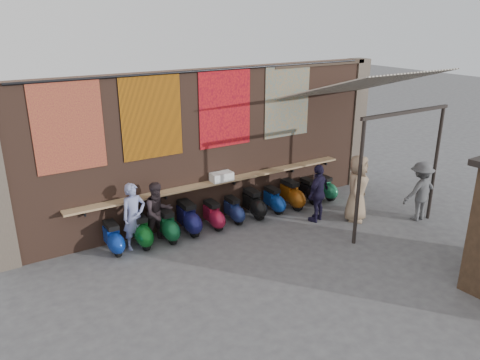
# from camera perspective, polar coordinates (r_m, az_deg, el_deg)

# --- Properties ---
(ground) EXTENTS (70.00, 70.00, 0.00)m
(ground) POSITION_cam_1_polar(r_m,az_deg,el_deg) (11.01, 3.58, -9.10)
(ground) COLOR #474749
(ground) RESTS_ON ground
(brick_wall) EXTENTS (10.00, 0.40, 4.00)m
(brick_wall) POSITION_cam_1_polar(r_m,az_deg,el_deg) (12.39, -3.50, 4.20)
(brick_wall) COLOR brown
(brick_wall) RESTS_ON ground
(pier_right) EXTENTS (0.50, 0.50, 4.00)m
(pier_right) POSITION_cam_1_polar(r_m,az_deg,el_deg) (15.49, 13.74, 6.79)
(pier_right) COLOR #4C4238
(pier_right) RESTS_ON ground
(eating_counter) EXTENTS (8.00, 0.32, 0.05)m
(eating_counter) POSITION_cam_1_polar(r_m,az_deg,el_deg) (12.36, -2.59, -0.21)
(eating_counter) COLOR #9E7A51
(eating_counter) RESTS_ON brick_wall
(shelf_box) EXTENTS (0.59, 0.32, 0.23)m
(shelf_box) POSITION_cam_1_polar(r_m,az_deg,el_deg) (12.32, -2.27, 0.41)
(shelf_box) COLOR white
(shelf_box) RESTS_ON eating_counter
(tapestry_redgold) EXTENTS (1.50, 0.02, 2.00)m
(tapestry_redgold) POSITION_cam_1_polar(r_m,az_deg,el_deg) (10.75, -20.19, 6.14)
(tapestry_redgold) COLOR maroon
(tapestry_redgold) RESTS_ON brick_wall
(tapestry_sun) EXTENTS (1.50, 0.02, 2.00)m
(tapestry_sun) POSITION_cam_1_polar(r_m,az_deg,el_deg) (11.27, -10.72, 7.58)
(tapestry_sun) COLOR orange
(tapestry_sun) RESTS_ON brick_wall
(tapestry_orange) EXTENTS (1.50, 0.02, 2.00)m
(tapestry_orange) POSITION_cam_1_polar(r_m,az_deg,el_deg) (12.12, -1.83, 8.74)
(tapestry_orange) COLOR red
(tapestry_orange) RESTS_ON brick_wall
(tapestry_multi) EXTENTS (1.50, 0.02, 2.00)m
(tapestry_multi) POSITION_cam_1_polar(r_m,az_deg,el_deg) (13.23, 5.77, 9.56)
(tapestry_multi) COLOR #256A8A
(tapestry_multi) RESTS_ON brick_wall
(hang_rail) EXTENTS (9.50, 0.06, 0.06)m
(hang_rail) POSITION_cam_1_polar(r_m,az_deg,el_deg) (11.82, -3.15, 13.25)
(hang_rail) COLOR black
(hang_rail) RESTS_ON brick_wall
(scooter_stool_0) EXTENTS (0.34, 0.76, 0.73)m
(scooter_stool_0) POSITION_cam_1_polar(r_m,az_deg,el_deg) (11.33, -15.21, -6.87)
(scooter_stool_0) COLOR navy
(scooter_stool_0) RESTS_ON ground
(scooter_stool_1) EXTENTS (0.37, 0.82, 0.78)m
(scooter_stool_1) POSITION_cam_1_polar(r_m,az_deg,el_deg) (11.47, -12.00, -6.10)
(scooter_stool_1) COLOR #0B5219
(scooter_stool_1) RESTS_ON ground
(scooter_stool_2) EXTENTS (0.37, 0.82, 0.78)m
(scooter_stool_2) POSITION_cam_1_polar(r_m,az_deg,el_deg) (11.64, -8.87, -5.51)
(scooter_stool_2) COLOR #0E4A27
(scooter_stool_2) RESTS_ON ground
(scooter_stool_3) EXTENTS (0.39, 0.86, 0.82)m
(scooter_stool_3) POSITION_cam_1_polar(r_m,az_deg,el_deg) (11.92, -6.31, -4.65)
(scooter_stool_3) COLOR #13144A
(scooter_stool_3) RESTS_ON ground
(scooter_stool_4) EXTENTS (0.33, 0.74, 0.70)m
(scooter_stool_4) POSITION_cam_1_polar(r_m,az_deg,el_deg) (12.18, -3.28, -4.32)
(scooter_stool_4) COLOR maroon
(scooter_stool_4) RESTS_ON ground
(scooter_stool_5) EXTENTS (0.32, 0.71, 0.67)m
(scooter_stool_5) POSITION_cam_1_polar(r_m,az_deg,el_deg) (12.51, -0.80, -3.70)
(scooter_stool_5) COLOR navy
(scooter_stool_5) RESTS_ON ground
(scooter_stool_6) EXTENTS (0.36, 0.81, 0.76)m
(scooter_stool_6) POSITION_cam_1_polar(r_m,az_deg,el_deg) (12.79, 1.67, -2.94)
(scooter_stool_6) COLOR black
(scooter_stool_6) RESTS_ON ground
(scooter_stool_7) EXTENTS (0.33, 0.74, 0.70)m
(scooter_stool_7) POSITION_cam_1_polar(r_m,az_deg,el_deg) (13.16, 4.11, -2.47)
(scooter_stool_7) COLOR navy
(scooter_stool_7) RESTS_ON ground
(scooter_stool_8) EXTENTS (0.38, 0.84, 0.80)m
(scooter_stool_8) POSITION_cam_1_polar(r_m,az_deg,el_deg) (13.47, 6.29, -1.79)
(scooter_stool_8) COLOR #7C3B0B
(scooter_stool_8) RESTS_ON ground
(scooter_stool_9) EXTENTS (0.33, 0.74, 0.70)m
(scooter_stool_9) POSITION_cam_1_polar(r_m,az_deg,el_deg) (13.95, 8.40, -1.33)
(scooter_stool_9) COLOR black
(scooter_stool_9) RESTS_ON ground
(scooter_stool_10) EXTENTS (0.33, 0.73, 0.70)m
(scooter_stool_10) POSITION_cam_1_polar(r_m,az_deg,el_deg) (14.30, 10.35, -0.94)
(scooter_stool_10) COLOR #1A6A43
(scooter_stool_10) RESTS_ON ground
(diner_left) EXTENTS (0.64, 0.46, 1.62)m
(diner_left) POSITION_cam_1_polar(r_m,az_deg,el_deg) (11.25, -12.79, -4.34)
(diner_left) COLOR #7E86B7
(diner_left) RESTS_ON ground
(diner_right) EXTENTS (0.78, 0.63, 1.53)m
(diner_right) POSITION_cam_1_polar(r_m,az_deg,el_deg) (11.45, -9.93, -3.94)
(diner_right) COLOR #2E2327
(diner_right) RESTS_ON ground
(shopper_navy) EXTENTS (1.01, 0.68, 1.59)m
(shopper_navy) POSITION_cam_1_polar(r_m,az_deg,el_deg) (12.59, 9.51, -1.58)
(shopper_navy) COLOR black
(shopper_navy) RESTS_ON ground
(shopper_grey) EXTENTS (1.10, 0.69, 1.63)m
(shopper_grey) POSITION_cam_1_polar(r_m,az_deg,el_deg) (13.39, 21.11, -1.27)
(shopper_grey) COLOR #4E4F52
(shopper_grey) RESTS_ON ground
(shopper_tan) EXTENTS (1.06, 0.97, 1.82)m
(shopper_tan) POSITION_cam_1_polar(r_m,az_deg,el_deg) (12.81, 14.10, -0.98)
(shopper_tan) COLOR #977C60
(shopper_tan) RESTS_ON ground
(awning_canvas) EXTENTS (3.20, 3.28, 0.97)m
(awning_canvas) POSITION_cam_1_polar(r_m,az_deg,el_deg) (12.78, 14.63, 11.19)
(awning_canvas) COLOR beige
(awning_canvas) RESTS_ON brick_wall
(awning_ledger) EXTENTS (3.30, 0.08, 0.12)m
(awning_ledger) POSITION_cam_1_polar(r_m,az_deg,el_deg) (13.87, 9.93, 13.80)
(awning_ledger) COLOR #33261C
(awning_ledger) RESTS_ON brick_wall
(awning_header) EXTENTS (3.00, 0.08, 0.08)m
(awning_header) POSITION_cam_1_polar(r_m,az_deg,el_deg) (11.89, 19.67, 7.79)
(awning_header) COLOR black
(awning_header) RESTS_ON awning_post_left
(awning_post_left) EXTENTS (0.09, 0.09, 3.10)m
(awning_post_left) POSITION_cam_1_polar(r_m,az_deg,el_deg) (11.25, 14.29, -0.40)
(awning_post_left) COLOR black
(awning_post_left) RESTS_ON ground
(awning_post_right) EXTENTS (0.09, 0.09, 3.10)m
(awning_post_right) POSITION_cam_1_polar(r_m,az_deg,el_deg) (13.34, 22.72, 1.80)
(awning_post_right) COLOR black
(awning_post_right) RESTS_ON ground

